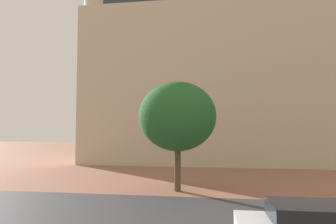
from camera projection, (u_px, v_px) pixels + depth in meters
name	position (u px, v px, depth m)	size (l,w,h in m)	color
ground_plane	(159.00, 217.00, 11.66)	(120.00, 120.00, 0.00)	#93604C
street_asphalt_strip	(155.00, 223.00, 10.85)	(120.00, 8.67, 0.00)	#38383D
landmark_building	(215.00, 73.00, 32.75)	(28.82, 12.58, 34.93)	beige
tree_curb_far	(177.00, 116.00, 16.71)	(4.54, 4.54, 6.38)	brown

